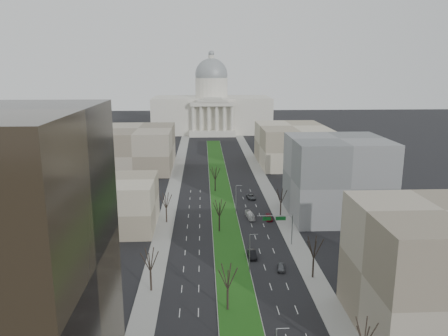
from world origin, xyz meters
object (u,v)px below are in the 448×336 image
object	(u,v)px
car_black	(252,254)
box_van	(250,215)
car_red	(269,218)
car_grey_near	(281,267)
car_grey_far	(251,197)

from	to	relation	value
car_black	box_van	world-z (taller)	box_van
car_red	box_van	bearing A→B (deg)	165.79
car_black	car_grey_near	bearing A→B (deg)	-53.19
car_grey_near	car_red	size ratio (longest dim) A/B	0.86
car_grey_far	box_van	world-z (taller)	box_van
car_black	car_grey_far	world-z (taller)	car_black
car_black	box_van	xyz separation A→B (m)	(2.46, 27.46, 0.08)
car_red	car_grey_near	bearing A→B (deg)	-91.61
car_grey_near	box_van	xyz separation A→B (m)	(-3.38, 34.45, 0.23)
car_grey_near	car_grey_far	bearing A→B (deg)	99.64
car_grey_far	car_grey_near	bearing A→B (deg)	-96.50
car_red	box_van	distance (m)	5.76
box_van	car_grey_far	bearing A→B (deg)	75.11
car_grey_near	car_grey_far	xyz separation A→B (m)	(-0.88, 54.32, 0.04)
car_grey_far	car_red	bearing A→B (deg)	-89.42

